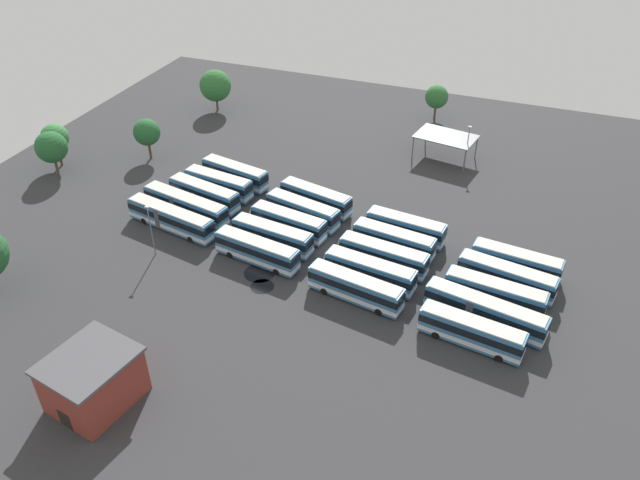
# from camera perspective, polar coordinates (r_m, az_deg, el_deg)

# --- Properties ---
(ground_plane) EXTENTS (126.72, 126.72, 0.00)m
(ground_plane) POSITION_cam_1_polar(r_m,az_deg,el_deg) (88.76, 1.20, -0.87)
(ground_plane) COLOR #333335
(bus_row0_slot0) EXTENTS (15.07, 5.23, 3.59)m
(bus_row0_slot0) POSITION_cam_1_polar(r_m,az_deg,el_deg) (94.53, -13.47, 1.94)
(bus_row0_slot0) COLOR teal
(bus_row0_slot0) RESTS_ON ground_plane
(bus_row0_slot1) EXTENTS (15.07, 5.35, 3.59)m
(bus_row0_slot1) POSITION_cam_1_polar(r_m,az_deg,el_deg) (97.16, -12.17, 3.11)
(bus_row0_slot1) COLOR teal
(bus_row0_slot1) RESTS_ON ground_plane
(bus_row0_slot2) EXTENTS (12.59, 4.90, 3.59)m
(bus_row0_slot2) POSITION_cam_1_polar(r_m,az_deg,el_deg) (99.45, -10.50, 4.14)
(bus_row0_slot2) COLOR teal
(bus_row0_slot2) RESTS_ON ground_plane
(bus_row0_slot3) EXTENTS (11.91, 4.04, 3.59)m
(bus_row0_slot3) POSITION_cam_1_polar(r_m,az_deg,el_deg) (101.83, -9.22, 5.07)
(bus_row0_slot3) COLOR teal
(bus_row0_slot3) RESTS_ON ground_plane
(bus_row0_slot4) EXTENTS (12.20, 4.79, 3.59)m
(bus_row0_slot4) POSITION_cam_1_polar(r_m,az_deg,el_deg) (104.36, -7.75, 6.01)
(bus_row0_slot4) COLOR teal
(bus_row0_slot4) RESTS_ON ground_plane
(bus_row1_slot0) EXTENTS (12.70, 4.39, 3.59)m
(bus_row1_slot0) POSITION_cam_1_polar(r_m,az_deg,el_deg) (85.73, -5.77, -0.97)
(bus_row1_slot0) COLOR teal
(bus_row1_slot0) RESTS_ON ground_plane
(bus_row1_slot1) EXTENTS (12.26, 4.00, 3.59)m
(bus_row1_slot1) POSITION_cam_1_polar(r_m,az_deg,el_deg) (88.42, -4.35, 0.37)
(bus_row1_slot1) COLOR teal
(bus_row1_slot1) RESTS_ON ground_plane
(bus_row1_slot2) EXTENTS (11.85, 4.33, 3.59)m
(bus_row1_slot2) POSITION_cam_1_polar(r_m,az_deg,el_deg) (91.07, -2.88, 1.58)
(bus_row1_slot2) COLOR teal
(bus_row1_slot2) RESTS_ON ground_plane
(bus_row1_slot3) EXTENTS (12.09, 5.01, 3.59)m
(bus_row1_slot3) POSITION_cam_1_polar(r_m,az_deg,el_deg) (93.67, -1.59, 2.67)
(bus_row1_slot3) COLOR teal
(bus_row1_slot3) RESTS_ON ground_plane
(bus_row1_slot4) EXTENTS (12.09, 5.07, 3.59)m
(bus_row1_slot4) POSITION_cam_1_polar(r_m,az_deg,el_deg) (96.72, -0.38, 3.82)
(bus_row1_slot4) COLOR teal
(bus_row1_slot4) RESTS_ON ground_plane
(bus_row2_slot0) EXTENTS (12.85, 4.57, 3.59)m
(bus_row2_slot0) POSITION_cam_1_polar(r_m,az_deg,el_deg) (79.13, 3.25, -4.38)
(bus_row2_slot0) COLOR teal
(bus_row2_slot0) RESTS_ON ground_plane
(bus_row2_slot1) EXTENTS (12.43, 4.06, 3.59)m
(bus_row2_slot1) POSITION_cam_1_polar(r_m,az_deg,el_deg) (81.87, 4.60, -2.89)
(bus_row2_slot1) COLOR teal
(bus_row2_slot1) RESTS_ON ground_plane
(bus_row2_slot2) EXTENTS (12.46, 3.97, 3.59)m
(bus_row2_slot2) POSITION_cam_1_polar(r_m,az_deg,el_deg) (84.77, 5.82, -1.45)
(bus_row2_slot2) COLOR teal
(bus_row2_slot2) RESTS_ON ground_plane
(bus_row2_slot3) EXTENTS (11.85, 4.05, 3.59)m
(bus_row2_slot3) POSITION_cam_1_polar(r_m,az_deg,el_deg) (87.79, 6.76, -0.08)
(bus_row2_slot3) COLOR teal
(bus_row2_slot3) RESTS_ON ground_plane
(bus_row2_slot4) EXTENTS (11.67, 3.81, 3.59)m
(bus_row2_slot4) POSITION_cam_1_polar(r_m,az_deg,el_deg) (90.73, 7.84, 1.12)
(bus_row2_slot4) COLOR teal
(bus_row2_slot4) RESTS_ON ground_plane
(bus_row3_slot0) EXTENTS (12.51, 4.27, 3.59)m
(bus_row3_slot0) POSITION_cam_1_polar(r_m,az_deg,el_deg) (75.14, 13.65, -8.12)
(bus_row3_slot0) COLOR teal
(bus_row3_slot0) RESTS_ON ground_plane
(bus_row3_slot1) EXTENTS (15.07, 5.26, 3.59)m
(bus_row3_slot1) POSITION_cam_1_polar(r_m,az_deg,el_deg) (78.23, 14.78, -6.29)
(bus_row3_slot1) COLOR teal
(bus_row3_slot1) RESTS_ON ground_plane
(bus_row3_slot2) EXTENTS (12.67, 3.92, 3.59)m
(bus_row3_slot2) POSITION_cam_1_polar(r_m,az_deg,el_deg) (81.16, 15.69, -4.72)
(bus_row3_slot2) COLOR teal
(bus_row3_slot2) RESTS_ON ground_plane
(bus_row3_slot3) EXTENTS (12.84, 4.62, 3.59)m
(bus_row3_slot3) POSITION_cam_1_polar(r_m,az_deg,el_deg) (84.22, 16.66, -3.26)
(bus_row3_slot3) COLOR teal
(bus_row3_slot3) RESTS_ON ground_plane
(bus_row3_slot4) EXTENTS (11.94, 3.84, 3.59)m
(bus_row3_slot4) POSITION_cam_1_polar(r_m,az_deg,el_deg) (87.18, 17.47, -1.96)
(bus_row3_slot4) COLOR teal
(bus_row3_slot4) RESTS_ON ground_plane
(depot_building) EXTENTS (9.30, 10.18, 6.06)m
(depot_building) POSITION_cam_1_polar(r_m,az_deg,el_deg) (70.42, -19.99, -11.88)
(depot_building) COLOR maroon
(depot_building) RESTS_ON ground_plane
(maintenance_shelter) EXTENTS (11.12, 8.19, 4.36)m
(maintenance_shelter) POSITION_cam_1_polar(r_m,az_deg,el_deg) (112.62, 11.41, 9.20)
(maintenance_shelter) COLOR slate
(maintenance_shelter) RESTS_ON ground_plane
(lamp_post_by_building) EXTENTS (0.56, 0.28, 7.91)m
(lamp_post_by_building) POSITION_cam_1_polar(r_m,az_deg,el_deg) (88.40, -15.17, 1.03)
(lamp_post_by_building) COLOR slate
(lamp_post_by_building) RESTS_ON ground_plane
(lamp_post_far_corner) EXTENTS (0.56, 0.28, 7.49)m
(lamp_post_far_corner) POSITION_cam_1_polar(r_m,az_deg,el_deg) (110.79, 13.29, 8.49)
(lamp_post_far_corner) COLOR slate
(lamp_post_far_corner) RESTS_ON ground_plane
(tree_northeast) EXTENTS (6.32, 6.32, 8.42)m
(tree_northeast) POSITION_cam_1_polar(r_m,az_deg,el_deg) (131.12, -9.52, 13.71)
(tree_northeast) COLOR brown
(tree_northeast) RESTS_ON ground_plane
(tree_east_edge) EXTENTS (5.30, 5.30, 7.65)m
(tree_east_edge) POSITION_cam_1_polar(r_m,az_deg,el_deg) (114.21, -23.30, 7.78)
(tree_east_edge) COLOR brown
(tree_east_edge) RESTS_ON ground_plane
(tree_northwest) EXTENTS (4.65, 4.65, 7.67)m
(tree_northwest) POSITION_cam_1_polar(r_m,az_deg,el_deg) (116.66, -23.03, 8.60)
(tree_northwest) COLOR brown
(tree_northwest) RESTS_ON ground_plane
(tree_south_edge) EXTENTS (4.55, 4.55, 6.88)m
(tree_south_edge) POSITION_cam_1_polar(r_m,az_deg,el_deg) (127.82, 10.59, 12.71)
(tree_south_edge) COLOR brown
(tree_south_edge) RESTS_ON ground_plane
(tree_north_edge) EXTENTS (4.66, 4.66, 7.37)m
(tree_north_edge) POSITION_cam_1_polar(r_m,az_deg,el_deg) (114.14, -15.52, 9.44)
(tree_north_edge) COLOR brown
(tree_north_edge) RESTS_ON ground_plane
(puddle_front_lane) EXTENTS (4.30, 4.30, 0.01)m
(puddle_front_lane) POSITION_cam_1_polar(r_m,az_deg,el_deg) (84.83, -5.53, -3.00)
(puddle_front_lane) COLOR black
(puddle_front_lane) RESTS_ON ground_plane
(puddle_back_corner) EXTENTS (3.16, 3.16, 0.01)m
(puddle_back_corner) POSITION_cam_1_polar(r_m,az_deg,el_deg) (82.55, -5.30, -4.24)
(puddle_back_corner) COLOR black
(puddle_back_corner) RESTS_ON ground_plane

